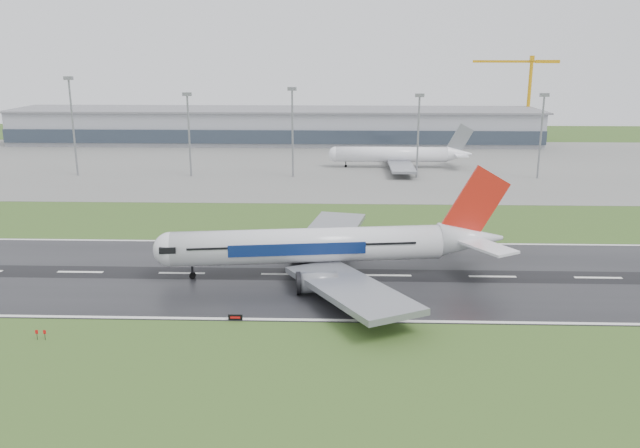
{
  "coord_description": "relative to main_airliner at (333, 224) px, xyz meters",
  "views": [
    {
      "loc": [
        30.82,
        -118.32,
        42.0
      ],
      "look_at": [
        26.53,
        12.0,
        7.0
      ],
      "focal_mm": 36.43,
      "sensor_mm": 36.0,
      "label": 1
    }
  ],
  "objects": [
    {
      "name": "terminal",
      "position": [
        -29.29,
        184.43,
        -2.54
      ],
      "size": [
        240.0,
        36.0,
        15.0
      ],
      "primitive_type": "cube",
      "color": "gray",
      "rests_on": "ground"
    },
    {
      "name": "floodmast_4",
      "position": [
        27.24,
        99.43,
        3.48
      ],
      "size": [
        0.64,
        0.64,
        27.02
      ],
      "primitive_type": "cylinder",
      "color": "gray",
      "rests_on": "ground"
    },
    {
      "name": "floodmast_2",
      "position": [
        -50.07,
        99.43,
        3.57
      ],
      "size": [
        0.64,
        0.64,
        27.22
      ],
      "primitive_type": "cylinder",
      "color": "gray",
      "rests_on": "ground"
    },
    {
      "name": "floodmast_3",
      "position": [
        -14.93,
        99.43,
        4.48
      ],
      "size": [
        0.64,
        0.64,
        29.03
      ],
      "primitive_type": "cylinder",
      "color": "gray",
      "rests_on": "ground"
    },
    {
      "name": "parked_airliner",
      "position": [
        22.15,
        118.65,
        -2.12
      ],
      "size": [
        53.55,
        49.87,
        15.68
      ],
      "primitive_type": null,
      "rotation": [
        0.0,
        0.0,
        0.0
      ],
      "color": "white",
      "rests_on": "apron"
    },
    {
      "name": "ground",
      "position": [
        -29.29,
        -0.57,
        -10.04
      ],
      "size": [
        520.0,
        520.0,
        0.0
      ],
      "primitive_type": "plane",
      "color": "#304E1C",
      "rests_on": "ground"
    },
    {
      "name": "floodmast_5",
      "position": [
        67.97,
        99.43,
        3.59
      ],
      "size": [
        0.64,
        0.64,
        27.24
      ],
      "primitive_type": "cylinder",
      "color": "gray",
      "rests_on": "ground"
    },
    {
      "name": "runway_sign",
      "position": [
        -15.24,
        -22.85,
        -9.52
      ],
      "size": [
        2.31,
        0.44,
        1.04
      ],
      "primitive_type": null,
      "rotation": [
        0.0,
        0.0,
        0.08
      ],
      "color": "black",
      "rests_on": "ground"
    },
    {
      "name": "main_airliner",
      "position": [
        0.0,
        0.0,
        0.0
      ],
      "size": [
        75.21,
        72.45,
        19.87
      ],
      "primitive_type": null,
      "rotation": [
        0.0,
        0.0,
        0.13
      ],
      "color": "silver",
      "rests_on": "runway"
    },
    {
      "name": "floodmast_1",
      "position": [
        -89.64,
        99.43,
        6.16
      ],
      "size": [
        0.64,
        0.64,
        32.4
      ],
      "primitive_type": "cylinder",
      "color": "gray",
      "rests_on": "ground"
    },
    {
      "name": "tower_crane",
      "position": [
        91.1,
        199.43,
        9.9
      ],
      "size": [
        40.0,
        6.62,
        39.87
      ],
      "primitive_type": null,
      "rotation": [
        0.0,
        0.0,
        -0.11
      ],
      "color": "orange",
      "rests_on": "ground"
    },
    {
      "name": "runway",
      "position": [
        -29.29,
        -0.57,
        -9.99
      ],
      "size": [
        400.0,
        45.0,
        0.1
      ],
      "primitive_type": "cube",
      "color": "black",
      "rests_on": "ground"
    },
    {
      "name": "apron",
      "position": [
        -29.29,
        124.43,
        -10.0
      ],
      "size": [
        400.0,
        130.0,
        0.08
      ],
      "primitive_type": "cube",
      "color": "slate",
      "rests_on": "ground"
    }
  ]
}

